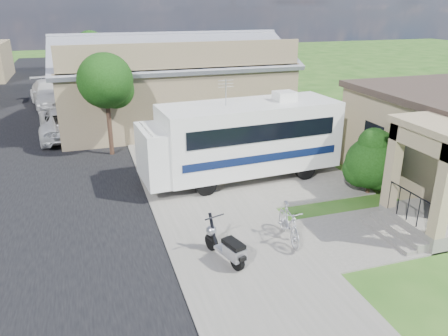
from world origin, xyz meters
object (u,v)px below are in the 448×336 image
object	(u,v)px
bicycle	(289,225)
garden_hose	(385,221)
shrub	(372,160)
pickup_truck	(66,121)
van	(52,94)
scooter	(227,247)
motorhome	(242,138)

from	to	relation	value
bicycle	garden_hose	xyz separation A→B (m)	(3.38, 0.06, -0.46)
shrub	pickup_truck	bearing A→B (deg)	133.64
pickup_truck	van	xyz separation A→B (m)	(-0.97, 7.41, 0.09)
shrub	van	bearing A→B (deg)	121.97
pickup_truck	van	bearing A→B (deg)	-86.06
shrub	garden_hose	xyz separation A→B (m)	(-0.93, -2.22, -1.18)
scooter	van	world-z (taller)	van
bicycle	garden_hose	distance (m)	3.42
motorhome	shrub	size ratio (longest dim) A/B	3.14
shrub	pickup_truck	distance (m)	15.34
shrub	garden_hose	bearing A→B (deg)	-112.86
bicycle	garden_hose	bearing A→B (deg)	8.71
scooter	garden_hose	distance (m)	5.48
scooter	bicycle	bearing A→B (deg)	-3.42
scooter	van	size ratio (longest dim) A/B	0.28
shrub	scooter	bearing A→B (deg)	-156.41
scooter	pickup_truck	xyz separation A→B (m)	(-4.21, 13.88, 0.27)
motorhome	shrub	bearing A→B (deg)	-39.29
shrub	garden_hose	size ratio (longest dim) A/B	6.27
pickup_truck	scooter	bearing A→B (deg)	103.37
shrub	scooter	size ratio (longest dim) A/B	1.48
motorhome	garden_hose	distance (m)	6.02
motorhome	shrub	xyz separation A→B (m)	(3.91, -2.77, -0.41)
bicycle	van	size ratio (longest dim) A/B	0.31
shrub	scooter	world-z (taller)	shrub
motorhome	van	bearing A→B (deg)	111.91
scooter	garden_hose	xyz separation A→B (m)	(5.44, 0.57, -0.41)
shrub	garden_hose	world-z (taller)	shrub
bicycle	pickup_truck	distance (m)	14.77
shrub	bicycle	world-z (taller)	shrub
garden_hose	motorhome	bearing A→B (deg)	120.83
van	garden_hose	distance (m)	23.29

